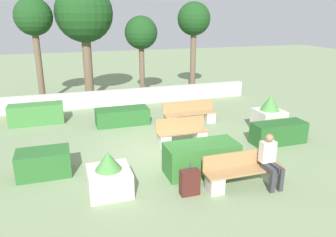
% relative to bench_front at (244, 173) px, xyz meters
% --- Properties ---
extents(ground_plane, '(60.00, 60.00, 0.00)m').
position_rel_bench_front_xyz_m(ground_plane, '(-1.35, 2.75, -0.35)').
color(ground_plane, gray).
extents(perimeter_wall, '(12.45, 0.30, 0.74)m').
position_rel_bench_front_xyz_m(perimeter_wall, '(-1.35, 8.68, 0.02)').
color(perimeter_wall, beige).
rests_on(perimeter_wall, ground_plane).
extents(bench_front, '(2.10, 0.49, 0.87)m').
position_rel_bench_front_xyz_m(bench_front, '(0.00, 0.00, 0.00)').
color(bench_front, '#A37A4C').
rests_on(bench_front, ground_plane).
extents(bench_left_side, '(1.72, 0.48, 0.87)m').
position_rel_bench_front_xyz_m(bench_left_side, '(-0.49, 3.12, -0.02)').
color(bench_left_side, '#A37A4C').
rests_on(bench_left_side, ground_plane).
extents(bench_right_side, '(2.11, 0.49, 0.87)m').
position_rel_bench_front_xyz_m(bench_right_side, '(0.54, 5.02, 0.00)').
color(bench_right_side, '#A37A4C').
rests_on(bench_right_side, ground_plane).
extents(person_seated_man, '(0.38, 0.63, 1.34)m').
position_rel_bench_front_xyz_m(person_seated_man, '(0.62, -0.14, 0.40)').
color(person_seated_man, '#333338').
rests_on(person_seated_man, ground_plane).
extents(hedge_block_near_left, '(2.04, 0.73, 0.80)m').
position_rel_bench_front_xyz_m(hedge_block_near_left, '(-5.22, 6.89, 0.05)').
color(hedge_block_near_left, '#3D7A38').
rests_on(hedge_block_near_left, ground_plane).
extents(hedge_block_near_right, '(1.38, 0.82, 0.70)m').
position_rel_bench_front_xyz_m(hedge_block_near_right, '(-4.79, 2.19, 0.01)').
color(hedge_block_near_right, '#286028').
rests_on(hedge_block_near_right, ground_plane).
extents(hedge_block_mid_left, '(1.98, 0.90, 0.85)m').
position_rel_bench_front_xyz_m(hedge_block_mid_left, '(-0.72, 1.03, 0.08)').
color(hedge_block_mid_left, '#33702D').
rests_on(hedge_block_mid_left, ground_plane).
extents(hedge_block_mid_right, '(2.05, 0.87, 0.64)m').
position_rel_bench_front_xyz_m(hedge_block_mid_right, '(-2.01, 5.80, -0.03)').
color(hedge_block_mid_right, '#286028').
rests_on(hedge_block_mid_right, ground_plane).
extents(hedge_block_far_left, '(1.84, 0.70, 0.72)m').
position_rel_bench_front_xyz_m(hedge_block_far_left, '(2.62, 2.21, 0.02)').
color(hedge_block_far_left, '#235623').
rests_on(hedge_block_far_left, ground_plane).
extents(planter_corner_left, '(0.98, 0.98, 1.35)m').
position_rel_bench_front_xyz_m(planter_corner_left, '(3.01, 3.36, 0.23)').
color(planter_corner_left, beige).
rests_on(planter_corner_left, ground_plane).
extents(planter_corner_right, '(1.01, 1.01, 1.06)m').
position_rel_bench_front_xyz_m(planter_corner_right, '(-3.26, 0.73, 0.08)').
color(planter_corner_right, beige).
rests_on(planter_corner_right, ground_plane).
extents(suitcase, '(0.46, 0.25, 0.84)m').
position_rel_bench_front_xyz_m(suitcase, '(-1.44, 0.05, -0.03)').
color(suitcase, '#471E19').
rests_on(suitcase, ground_plane).
extents(tree_leftmost, '(1.69, 1.69, 4.90)m').
position_rel_bench_front_xyz_m(tree_leftmost, '(-5.09, 10.02, 3.57)').
color(tree_leftmost, brown).
rests_on(tree_leftmost, ground_plane).
extents(tree_center_left, '(2.71, 2.71, 5.55)m').
position_rel_bench_front_xyz_m(tree_center_left, '(-2.86, 10.11, 3.77)').
color(tree_center_left, brown).
rests_on(tree_center_left, ground_plane).
extents(tree_center_right, '(1.62, 1.62, 4.09)m').
position_rel_bench_front_xyz_m(tree_center_right, '(-0.21, 9.81, 2.85)').
color(tree_center_right, brown).
rests_on(tree_center_right, ground_plane).
extents(tree_rightmost, '(1.72, 1.72, 4.78)m').
position_rel_bench_front_xyz_m(tree_rightmost, '(2.69, 10.07, 3.45)').
color(tree_rightmost, brown).
rests_on(tree_rightmost, ground_plane).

